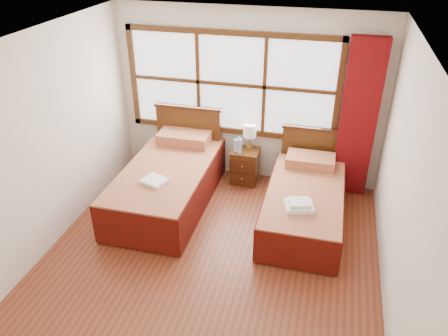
# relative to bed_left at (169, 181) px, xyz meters

# --- Properties ---
(floor) EXTENTS (4.50, 4.50, 0.00)m
(floor) POSITION_rel_bed_left_xyz_m (0.91, -1.20, -0.34)
(floor) COLOR brown
(floor) RESTS_ON ground
(ceiling) EXTENTS (4.50, 4.50, 0.00)m
(ceiling) POSITION_rel_bed_left_xyz_m (0.91, -1.20, 2.26)
(ceiling) COLOR white
(ceiling) RESTS_ON wall_back
(wall_back) EXTENTS (4.00, 0.00, 4.00)m
(wall_back) POSITION_rel_bed_left_xyz_m (0.91, 1.05, 0.96)
(wall_back) COLOR silver
(wall_back) RESTS_ON floor
(wall_left) EXTENTS (0.00, 4.50, 4.50)m
(wall_left) POSITION_rel_bed_left_xyz_m (-1.09, -1.20, 0.96)
(wall_left) COLOR silver
(wall_left) RESTS_ON floor
(wall_right) EXTENTS (0.00, 4.50, 4.50)m
(wall_right) POSITION_rel_bed_left_xyz_m (2.91, -1.20, 0.96)
(wall_right) COLOR silver
(wall_right) RESTS_ON floor
(window) EXTENTS (3.16, 0.06, 1.56)m
(window) POSITION_rel_bed_left_xyz_m (0.66, 1.02, 1.16)
(window) COLOR white
(window) RESTS_ON wall_back
(curtain) EXTENTS (0.50, 0.16, 2.30)m
(curtain) POSITION_rel_bed_left_xyz_m (2.51, 0.91, 0.83)
(curtain) COLOR maroon
(curtain) RESTS_ON wall_back
(bed_left) EXTENTS (1.14, 2.22, 1.11)m
(bed_left) POSITION_rel_bed_left_xyz_m (0.00, 0.00, 0.00)
(bed_left) COLOR #3F1E0D
(bed_left) RESTS_ON floor
(bed_right) EXTENTS (1.00, 2.02, 0.97)m
(bed_right) POSITION_rel_bed_left_xyz_m (1.94, 0.00, -0.04)
(bed_right) COLOR #3F1E0D
(bed_right) RESTS_ON floor
(nightstand) EXTENTS (0.41, 0.41, 0.54)m
(nightstand) POSITION_rel_bed_left_xyz_m (0.95, 0.80, -0.07)
(nightstand) COLOR #4A2A10
(nightstand) RESTS_ON floor
(towels_left) EXTENTS (0.37, 0.34, 0.05)m
(towels_left) POSITION_rel_bed_left_xyz_m (0.00, -0.48, 0.28)
(towels_left) COLOR white
(towels_left) RESTS_ON bed_left
(towels_right) EXTENTS (0.41, 0.38, 0.10)m
(towels_right) POSITION_rel_bed_left_xyz_m (1.89, -0.49, 0.22)
(towels_right) COLOR white
(towels_right) RESTS_ON bed_right
(lamp) EXTENTS (0.20, 0.20, 0.38)m
(lamp) POSITION_rel_bed_left_xyz_m (0.98, 0.93, 0.47)
(lamp) COLOR gold
(lamp) RESTS_ON nightstand
(bottle_near) EXTENTS (0.06, 0.06, 0.22)m
(bottle_near) POSITION_rel_bed_left_xyz_m (0.81, 0.74, 0.31)
(bottle_near) COLOR #AAC4DB
(bottle_near) RESTS_ON nightstand
(bottle_far) EXTENTS (0.07, 0.07, 0.26)m
(bottle_far) POSITION_rel_bed_left_xyz_m (0.87, 0.72, 0.32)
(bottle_far) COLOR #AAC4DB
(bottle_far) RESTS_ON nightstand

